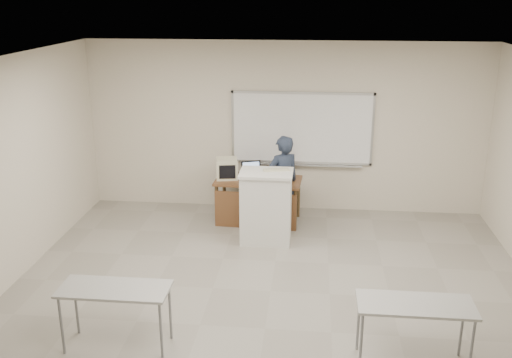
# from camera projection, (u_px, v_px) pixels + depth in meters

# --- Properties ---
(floor) EXTENTS (7.00, 8.00, 0.01)m
(floor) POSITION_uv_depth(u_px,v_px,m) (265.00, 329.00, 6.72)
(floor) COLOR gray
(floor) RESTS_ON ground
(whiteboard) EXTENTS (2.48, 0.10, 1.31)m
(whiteboard) POSITION_uv_depth(u_px,v_px,m) (302.00, 129.00, 9.97)
(whiteboard) COLOR white
(whiteboard) RESTS_ON floor
(student_desks) EXTENTS (4.40, 2.20, 0.73)m
(student_desks) POSITION_uv_depth(u_px,v_px,m) (253.00, 348.00, 5.23)
(student_desks) COLOR gray
(student_desks) RESTS_ON floor
(instructor_desk) EXTENTS (1.44, 0.72, 0.75)m
(instructor_desk) POSITION_uv_depth(u_px,v_px,m) (258.00, 193.00, 9.59)
(instructor_desk) COLOR brown
(instructor_desk) RESTS_ON floor
(podium) EXTENTS (0.81, 0.59, 1.15)m
(podium) POSITION_uv_depth(u_px,v_px,m) (266.00, 206.00, 8.91)
(podium) COLOR silver
(podium) RESTS_ON floor
(crt_monitor) EXTENTS (0.36, 0.41, 0.34)m
(crt_monitor) POSITION_uv_depth(u_px,v_px,m) (227.00, 168.00, 9.69)
(crt_monitor) COLOR beige
(crt_monitor) RESTS_ON instructor_desk
(laptop) EXTENTS (0.34, 0.31, 0.25)m
(laptop) POSITION_uv_depth(u_px,v_px,m) (253.00, 173.00, 9.77)
(laptop) COLOR black
(laptop) RESTS_ON instructor_desk
(mouse) EXTENTS (0.12, 0.09, 0.04)m
(mouse) POSITION_uv_depth(u_px,v_px,m) (291.00, 179.00, 9.62)
(mouse) COLOR gray
(mouse) RESTS_ON instructor_desk
(keyboard) EXTENTS (0.42, 0.22, 0.02)m
(keyboard) POSITION_uv_depth(u_px,v_px,m) (276.00, 170.00, 8.79)
(keyboard) COLOR beige
(keyboard) RESTS_ON podium
(presenter) EXTENTS (0.68, 0.62, 1.56)m
(presenter) POSITION_uv_depth(u_px,v_px,m) (283.00, 182.00, 9.44)
(presenter) COLOR black
(presenter) RESTS_ON floor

